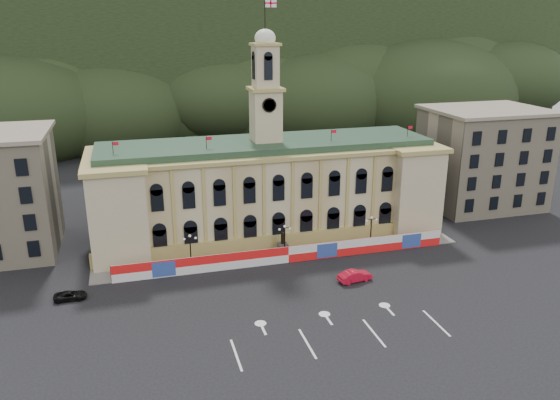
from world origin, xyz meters
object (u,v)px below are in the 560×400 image
object	(u,v)px
lamp_center	(285,238)
red_sedan	(355,276)
statue	(283,247)
black_suv	(70,296)

from	to	relation	value
lamp_center	red_sedan	xyz separation A→B (m)	(7.02, -10.28, -2.29)
statue	red_sedan	distance (m)	13.29
black_suv	lamp_center	bearing A→B (deg)	-79.11
statue	lamp_center	distance (m)	2.14
lamp_center	black_suv	distance (m)	30.58
red_sedan	black_suv	bearing A→B (deg)	72.74
black_suv	statue	bearing A→B (deg)	-77.27
lamp_center	black_suv	bearing A→B (deg)	-169.90
lamp_center	red_sedan	distance (m)	12.66
lamp_center	black_suv	size ratio (longest dim) A/B	1.26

